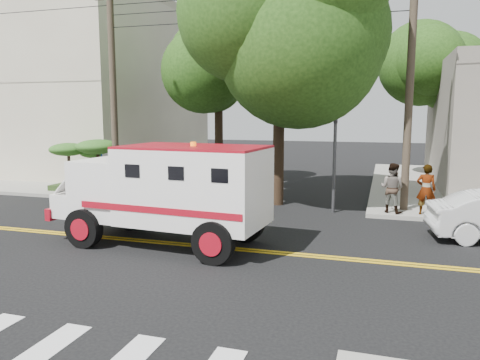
% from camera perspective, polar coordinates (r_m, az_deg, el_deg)
% --- Properties ---
extents(ground, '(100.00, 100.00, 0.00)m').
position_cam_1_polar(ground, '(13.46, -7.85, -7.71)').
color(ground, black).
rests_on(ground, ground).
extents(sidewalk_nw, '(17.00, 17.00, 0.15)m').
position_cam_1_polar(sidewalk_nw, '(31.79, -19.72, 1.20)').
color(sidewalk_nw, gray).
rests_on(sidewalk_nw, ground).
extents(building_left, '(16.00, 14.00, 10.00)m').
position_cam_1_polar(building_left, '(34.03, -21.34, 10.11)').
color(building_left, '#B9AD97').
rests_on(building_left, sidewalk_nw).
extents(utility_pole_left, '(0.28, 0.28, 9.00)m').
position_cam_1_polar(utility_pole_left, '(20.94, -15.18, 10.17)').
color(utility_pole_left, '#382D23').
rests_on(utility_pole_left, ground).
extents(utility_pole_right, '(0.28, 0.28, 9.00)m').
position_cam_1_polar(utility_pole_right, '(17.95, 19.97, 10.35)').
color(utility_pole_right, '#382D23').
rests_on(utility_pole_right, ground).
extents(tree_main, '(6.08, 5.70, 9.85)m').
position_cam_1_polar(tree_main, '(18.61, 6.09, 19.07)').
color(tree_main, black).
rests_on(tree_main, ground).
extents(tree_left, '(4.48, 4.20, 7.70)m').
position_cam_1_polar(tree_left, '(24.98, -2.11, 12.90)').
color(tree_left, black).
rests_on(tree_left, ground).
extents(tree_right, '(4.80, 4.50, 8.20)m').
position_cam_1_polar(tree_right, '(27.79, 24.59, 12.46)').
color(tree_right, black).
rests_on(tree_right, ground).
extents(traffic_signal, '(0.15, 0.18, 3.60)m').
position_cam_1_polar(traffic_signal, '(17.46, 11.47, 3.27)').
color(traffic_signal, '#3F3F42').
rests_on(traffic_signal, ground).
extents(accessibility_sign, '(0.45, 0.10, 2.02)m').
position_cam_1_polar(accessibility_sign, '(21.51, -15.98, 1.71)').
color(accessibility_sign, '#3F3F42').
rests_on(accessibility_sign, ground).
extents(palm_planter, '(3.52, 2.63, 2.36)m').
position_cam_1_polar(palm_planter, '(22.55, -18.01, 2.63)').
color(palm_planter, '#1E3314').
rests_on(palm_planter, sidewalk_nw).
extents(armored_truck, '(6.30, 2.89, 2.80)m').
position_cam_1_polar(armored_truck, '(13.06, -8.75, -1.06)').
color(armored_truck, white).
rests_on(armored_truck, ground).
extents(pedestrian_a, '(0.67, 0.46, 1.77)m').
position_cam_1_polar(pedestrian_a, '(17.47, 21.74, -1.07)').
color(pedestrian_a, gray).
rests_on(pedestrian_a, sidewalk_ne).
extents(pedestrian_b, '(1.07, 0.98, 1.77)m').
position_cam_1_polar(pedestrian_b, '(17.41, 18.04, -0.93)').
color(pedestrian_b, gray).
rests_on(pedestrian_b, sidewalk_ne).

